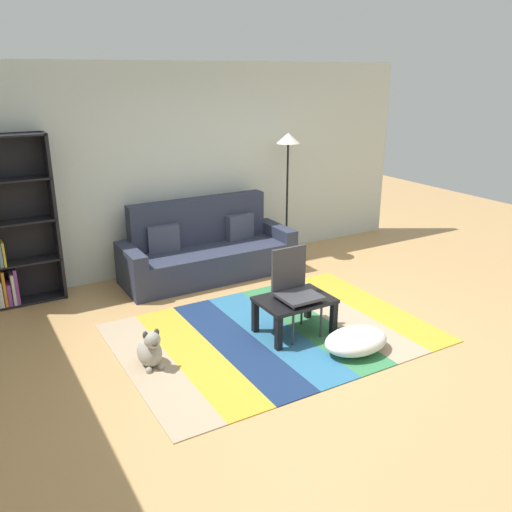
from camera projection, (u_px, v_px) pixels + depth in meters
The scene contains 11 objects.
ground_plane at pixel (297, 335), 5.54m from camera, with size 14.00×14.00×0.00m, color tan.
back_wall at pixel (192, 168), 7.18m from camera, with size 6.80×0.10×2.70m, color silver.
rug at pixel (274, 333), 5.56m from camera, with size 3.12×2.22×0.01m.
couch at pixel (207, 251), 7.05m from camera, with size 2.26×0.80×1.00m.
bookshelf at pixel (4, 229), 5.98m from camera, with size 0.90×0.28×1.94m.
coffee_table at pixel (295, 304), 5.47m from camera, with size 0.75×0.53×0.38m.
pouf at pixel (356, 341), 5.16m from camera, with size 0.67×0.46×0.22m, color white.
dog at pixel (150, 350), 4.90m from camera, with size 0.22×0.35×0.40m.
standing_lamp at pixel (288, 155), 7.38m from camera, with size 0.32×0.32×1.78m.
tv_remote at pixel (302, 294), 5.53m from camera, with size 0.04×0.15×0.02m, color black.
folding_chair at pixel (294, 284), 5.43m from camera, with size 0.40×0.40×0.90m.
Camera 1 is at (-2.86, -4.08, 2.58)m, focal length 37.64 mm.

